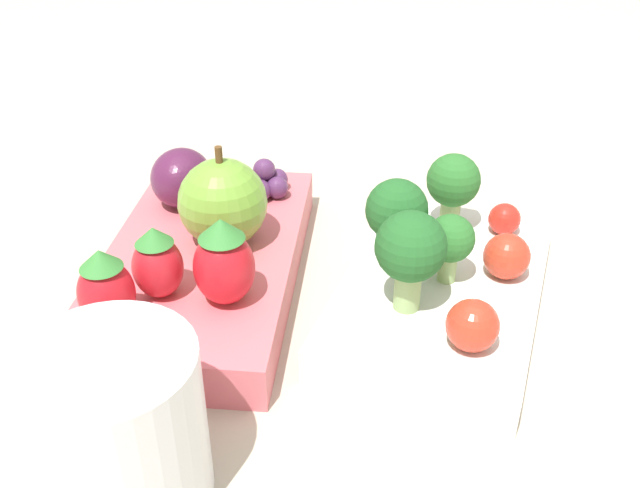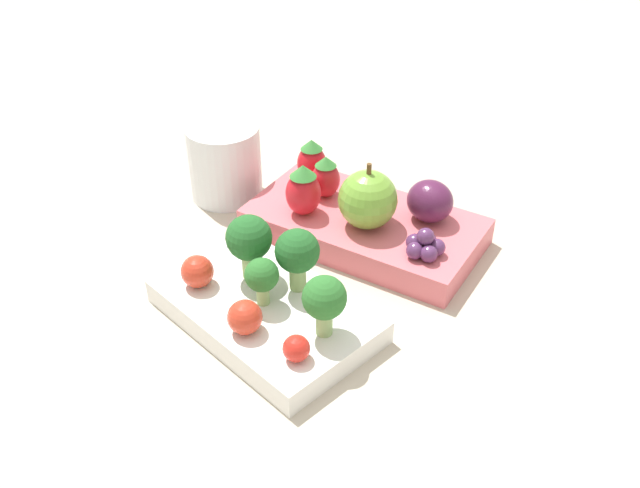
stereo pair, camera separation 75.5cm
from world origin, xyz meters
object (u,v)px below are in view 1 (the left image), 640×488
Objects in this scene: broccoli_floret_1 at (411,250)px; apple at (223,203)px; cherry_tomato_0 at (472,325)px; cherry_tomato_1 at (507,256)px; broccoli_floret_3 at (397,213)px; cherry_tomato_2 at (504,219)px; plum at (182,178)px; drinking_cup at (117,429)px; bento_box_fruit at (204,265)px; grape_cluster at (265,181)px; broccoli_floret_2 at (450,243)px; strawberry_0 at (157,263)px; bento_box_savoury at (442,291)px; strawberry_1 at (106,289)px; strawberry_2 at (224,262)px; broccoli_floret_0 at (453,183)px.

apple is at bearing -105.15° from broccoli_floret_1.
cherry_tomato_0 is 0.17m from apple.
broccoli_floret_3 is at bearing -86.19° from cherry_tomato_1.
plum is (0.03, -0.21, 0.01)m from cherry_tomato_2.
plum is at bearing -96.76° from cherry_tomato_1.
drinking_cup reaches higher than cherry_tomato_1.
broccoli_floret_1 is at bearing 80.71° from bento_box_fruit.
grape_cluster is at bearing -119.75° from broccoli_floret_3.
apple is 0.06m from plum.
plum reaches higher than broccoli_floret_2.
apple is 1.49× the size of strawberry_0.
cherry_tomato_2 is (-0.06, 0.03, 0.02)m from bento_box_savoury.
broccoli_floret_3 reaches higher than strawberry_1.
grape_cluster is at bearing -91.06° from cherry_tomato_2.
broccoli_floret_2 is 0.97× the size of plum.
bento_box_savoury is at bearing -158.32° from broccoli_floret_2.
cherry_tomato_2 is 0.22m from strawberry_0.
broccoli_floret_3 is 0.11m from apple.
strawberry_0 is (0.07, -0.12, -0.01)m from broccoli_floret_3.
bento_box_fruit is at bearing -143.67° from strawberry_2.
strawberry_1 reaches higher than bento_box_fruit.
plum is 0.22m from drinking_cup.
broccoli_floret_2 reaches higher than grape_cluster.
apple is 1.41× the size of strawberry_1.
strawberry_1 is at bearing -25.08° from strawberry_0.
bento_box_fruit is 3.63× the size of apple.
grape_cluster is at bearing -107.75° from cherry_tomato_1.
plum is (-0.10, -0.20, 0.01)m from cherry_tomato_0.
cherry_tomato_0 is 0.53× the size of strawberry_2.
strawberry_0 is at bearing 16.87° from plum.
cherry_tomato_0 is 1.00× the size of cherry_tomato_1.
broccoli_floret_0 is 1.47× the size of grape_cluster.
strawberry_0 is at bearing -163.16° from drinking_cup.
strawberry_2 is (0.06, -0.11, 0.04)m from bento_box_savoury.
apple is at bearing 162.76° from strawberry_1.
strawberry_2 is 0.13m from grape_cluster.
broccoli_floret_1 is 0.15m from grape_cluster.
bento_box_fruit is 0.13m from broccoli_floret_3.
bento_box_savoury is at bearing -73.89° from cherry_tomato_1.
cherry_tomato_2 is (-0.10, 0.05, -0.03)m from broccoli_floret_1.
strawberry_1 reaches higher than bento_box_savoury.
drinking_cup is at bearing -34.25° from bento_box_savoury.
broccoli_floret_3 is 0.20m from drinking_cup.
broccoli_floret_1 is 0.04m from broccoli_floret_2.
strawberry_0 reaches higher than cherry_tomato_1.
cherry_tomato_0 is (0.05, 0.17, 0.02)m from bento_box_fruit.
strawberry_0 is 0.11m from plum.
broccoli_floret_1 is 0.18m from plum.
bento_box_savoury is 3.71× the size of strawberry_2.
grape_cluster is at bearing -176.58° from drinking_cup.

